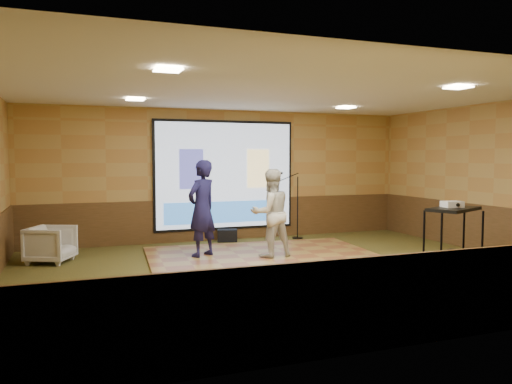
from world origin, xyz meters
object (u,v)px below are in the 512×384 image
object	(u,v)px
dance_floor	(266,257)
player_right	(271,213)
av_table	(453,225)
mic_stand	(295,218)
banquet_chair	(51,244)
player_left	(202,208)
duffel_bag	(227,235)
projector_screen	(225,176)
projector	(452,204)

from	to	relation	value
dance_floor	player_right	size ratio (longest dim) A/B	2.63
av_table	mic_stand	world-z (taller)	mic_stand
dance_floor	banquet_chair	world-z (taller)	banquet_chair
dance_floor	player_left	world-z (taller)	player_left
player_left	duffel_bag	distance (m)	2.04
dance_floor	av_table	xyz separation A→B (m)	(2.62, -2.03, 0.75)
projector_screen	player_right	xyz separation A→B (m)	(0.19, -2.35, -0.61)
projector	banquet_chair	bearing A→B (deg)	165.31
projector	mic_stand	xyz separation A→B (m)	(-1.13, 3.88, -0.63)
av_table	projector	size ratio (longest dim) A/B	3.47
projector_screen	av_table	distance (m)	5.17
player_left	banquet_chair	distance (m)	2.81
dance_floor	player_right	distance (m)	0.85
projector_screen	banquet_chair	distance (m)	4.11
player_left	player_right	distance (m)	1.31
projector_screen	projector	size ratio (longest dim) A/B	10.78
projector_screen	dance_floor	xyz separation A→B (m)	(0.10, -2.31, -1.46)
mic_stand	banquet_chair	distance (m)	5.39
banquet_chair	duffel_bag	bearing A→B (deg)	-49.10
mic_stand	player_left	bearing A→B (deg)	-140.80
projector_screen	av_table	xyz separation A→B (m)	(2.72, -4.34, -0.71)
projector	banquet_chair	world-z (taller)	projector
player_right	av_table	size ratio (longest dim) A/B	1.55
dance_floor	projector	bearing A→B (deg)	-37.15
dance_floor	mic_stand	size ratio (longest dim) A/B	2.77
av_table	projector_screen	bearing A→B (deg)	122.03
dance_floor	player_left	xyz separation A→B (m)	(-1.12, 0.46, 0.93)
av_table	mic_stand	size ratio (longest dim) A/B	0.68
av_table	duffel_bag	bearing A→B (deg)	124.04
player_right	av_table	distance (m)	3.22
player_right	duffel_bag	xyz separation A→B (m)	(-0.22, 2.09, -0.72)
duffel_bag	banquet_chair	bearing A→B (deg)	-163.73
projector	duffel_bag	xyz separation A→B (m)	(-2.76, 4.03, -0.98)
player_right	mic_stand	distance (m)	2.42
projector_screen	projector	distance (m)	5.10
duffel_bag	projector	bearing A→B (deg)	-55.62
dance_floor	duffel_bag	size ratio (longest dim) A/B	9.84
player_right	banquet_chair	size ratio (longest dim) A/B	2.25
mic_stand	banquet_chair	xyz separation A→B (m)	(-5.31, -0.92, -0.16)
mic_stand	duffel_bag	distance (m)	1.68
av_table	banquet_chair	distance (m)	7.11
av_table	duffel_bag	xyz separation A→B (m)	(-2.75, 4.08, -0.63)
player_right	projector	world-z (taller)	player_right
player_left	player_right	world-z (taller)	player_left
projector_screen	projector	xyz separation A→B (m)	(2.72, -4.29, -0.35)
dance_floor	player_right	bearing A→B (deg)	-25.27
player_left	mic_stand	distance (m)	3.02
player_right	projector	size ratio (longest dim) A/B	5.40
player_left	dance_floor	bearing A→B (deg)	125.02
dance_floor	projector	world-z (taller)	projector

